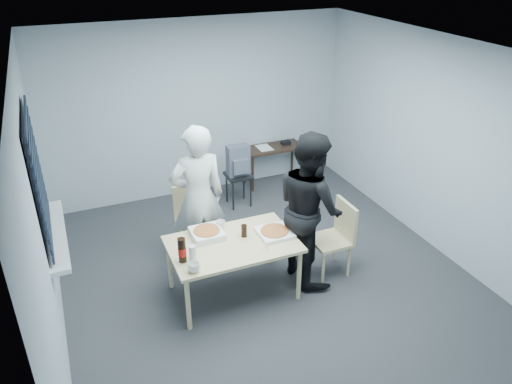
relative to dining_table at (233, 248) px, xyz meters
name	(u,v)px	position (x,y,z in m)	size (l,w,h in m)	color
room	(42,186)	(-1.74, 0.51, 0.84)	(5.00, 5.00, 5.00)	#2C2C31
dining_table	(233,248)	(0.00, 0.00, 0.00)	(1.36, 0.86, 0.66)	beige
chair_far	(193,215)	(-0.16, 0.98, -0.09)	(0.42, 0.42, 0.89)	beige
chair_right	(337,233)	(1.26, -0.06, -0.09)	(0.42, 0.42, 0.89)	beige
person_white	(198,198)	(-0.15, 0.71, 0.28)	(0.65, 0.42, 1.77)	silver
person_black	(310,207)	(0.92, 0.02, 0.28)	(0.86, 0.47, 1.77)	black
side_table	(273,151)	(1.57, 2.39, -0.06)	(0.93, 0.41, 0.62)	#342118
stool	(238,181)	(0.79, 1.91, -0.22)	(0.35, 0.35, 0.49)	black
backpack	(238,161)	(0.79, 1.89, 0.11)	(0.32, 0.23, 0.44)	slate
pizza_box_a	(207,233)	(-0.21, 0.23, 0.10)	(0.33, 0.33, 0.08)	white
pizza_box_b	(274,232)	(0.48, -0.01, 0.08)	(0.36, 0.36, 0.05)	white
mug_a	(194,267)	(-0.52, -0.33, 0.11)	(0.12, 0.12, 0.10)	white
mug_b	(221,225)	(-0.02, 0.33, 0.11)	(0.10, 0.10, 0.09)	white
cola_glass	(244,231)	(0.16, 0.07, 0.13)	(0.06, 0.06, 0.14)	black
soda_bottle	(182,251)	(-0.58, -0.12, 0.19)	(0.08, 0.08, 0.27)	black
plastic_cups	(193,253)	(-0.48, -0.15, 0.15)	(0.07, 0.07, 0.18)	silver
rubber_band	(266,249)	(0.28, -0.24, 0.06)	(0.06, 0.06, 0.00)	red
papers	(264,148)	(1.42, 2.41, 0.02)	(0.21, 0.29, 0.00)	white
black_box	(286,143)	(1.79, 2.41, 0.05)	(0.14, 0.10, 0.06)	black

